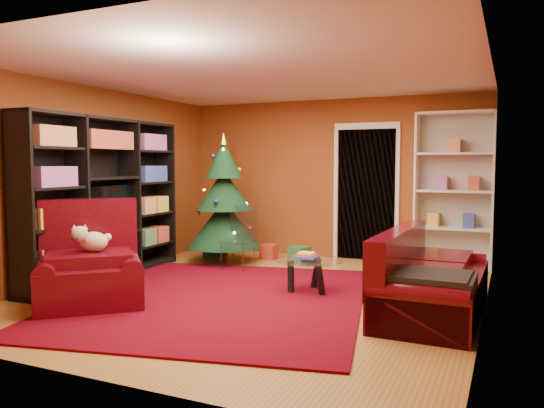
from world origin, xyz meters
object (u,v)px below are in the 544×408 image
at_px(gift_box_red, 269,252).
at_px(armchair, 89,263).
at_px(white_bookshelf, 454,191).
at_px(dog, 94,242).
at_px(rug, 219,298).
at_px(gift_box_green, 299,255).
at_px(coffee_table, 309,276).
at_px(christmas_tree, 224,200).
at_px(acrylic_chair, 238,241).
at_px(sofa, 434,272).
at_px(media_unit, 104,199).
at_px(gift_box_teal, 214,247).

bearing_deg(gift_box_red, armchair, -100.87).
height_order(white_bookshelf, dog, white_bookshelf).
bearing_deg(armchair, rug, -9.99).
xyz_separation_m(gift_box_green, coffee_table, (0.80, -1.71, 0.08)).
relative_size(dog, coffee_table, 0.50).
xyz_separation_m(christmas_tree, acrylic_chair, (0.47, -0.43, -0.57)).
relative_size(christmas_tree, sofa, 1.00).
bearing_deg(acrylic_chair, sofa, -22.02).
bearing_deg(rug, gift_box_red, 102.05).
relative_size(gift_box_red, sofa, 0.12).
distance_m(coffee_table, acrylic_chair, 1.69).
relative_size(gift_box_red, coffee_table, 0.31).
distance_m(gift_box_green, acrylic_chair, 1.09).
bearing_deg(christmas_tree, gift_box_red, 46.65).
distance_m(white_bookshelf, sofa, 2.67).
height_order(gift_box_red, white_bookshelf, white_bookshelf).
height_order(rug, sofa, sofa).
xyz_separation_m(christmas_tree, armchair, (-0.12, -2.79, -0.53)).
height_order(media_unit, gift_box_red, media_unit).
relative_size(media_unit, armchair, 2.38).
height_order(media_unit, sofa, media_unit).
distance_m(rug, sofa, 2.39).
xyz_separation_m(armchair, acrylic_chair, (0.59, 2.36, -0.04)).
bearing_deg(dog, armchair, -135.00).
relative_size(rug, armchair, 3.18).
relative_size(rug, gift_box_red, 15.49).
bearing_deg(dog, gift_box_red, 36.00).
relative_size(gift_box_green, white_bookshelf, 0.11).
xyz_separation_m(media_unit, coffee_table, (2.81, 0.35, -0.87)).
height_order(dog, sofa, sofa).
bearing_deg(white_bookshelf, rug, -127.53).
relative_size(rug, christmas_tree, 1.85).
bearing_deg(gift_box_red, coffee_table, -53.31).
bearing_deg(armchair, media_unit, 81.91).
xyz_separation_m(sofa, acrylic_chair, (-2.92, 1.17, -0.02)).
relative_size(white_bookshelf, dog, 5.92).
relative_size(rug, sofa, 1.84).
relative_size(white_bookshelf, acrylic_chair, 2.80).
bearing_deg(gift_box_teal, acrylic_chair, -42.30).
bearing_deg(armchair, dog, 45.00).
xyz_separation_m(white_bookshelf, coffee_table, (-1.41, -2.27, -0.94)).
height_order(armchair, acrylic_chair, armchair).
distance_m(media_unit, coffee_table, 2.96).
height_order(gift_box_green, coffee_table, coffee_table).
xyz_separation_m(rug, gift_box_red, (-0.55, 2.57, 0.11)).
bearing_deg(media_unit, gift_box_red, 55.33).
distance_m(armchair, coffee_table, 2.52).
bearing_deg(gift_box_teal, media_unit, -103.83).
height_order(rug, dog, dog).
bearing_deg(armchair, acrylic_chair, 32.99).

